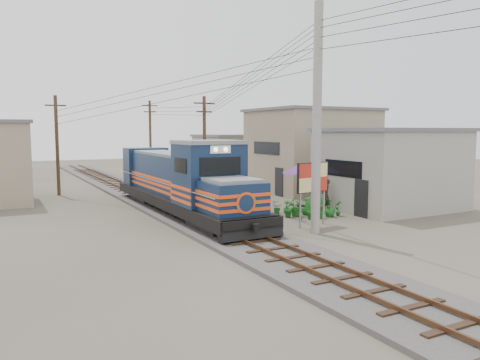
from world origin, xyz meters
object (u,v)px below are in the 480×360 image
market_umbrella (301,168)px  vendor (326,195)px  billboard (313,179)px  locomotive (181,183)px

market_umbrella → vendor: size_ratio=1.47×
billboard → vendor: 4.59m
locomotive → billboard: 7.42m
billboard → market_umbrella: billboard is taller
market_umbrella → vendor: (0.32, -1.96, -1.39)m
billboard → vendor: (3.19, 3.03, -1.33)m
market_umbrella → vendor: bearing=-80.7°
locomotive → vendor: (7.56, -2.94, -0.81)m
billboard → market_umbrella: bearing=50.2°
billboard → vendor: bearing=33.6°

